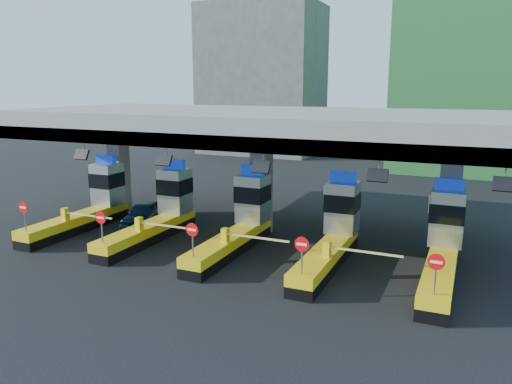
% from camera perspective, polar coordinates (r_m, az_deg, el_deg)
% --- Properties ---
extents(ground, '(120.00, 120.00, 0.00)m').
position_cam_1_polar(ground, '(26.36, -1.98, -6.41)').
color(ground, black).
rests_on(ground, ground).
extents(toll_canopy, '(28.00, 12.09, 7.00)m').
position_cam_1_polar(toll_canopy, '(27.70, 0.53, 7.47)').
color(toll_canopy, slate).
rests_on(toll_canopy, ground).
extents(toll_lane_far_left, '(4.43, 8.00, 4.16)m').
position_cam_1_polar(toll_lane_far_left, '(31.68, -18.30, -1.23)').
color(toll_lane_far_left, black).
rests_on(toll_lane_far_left, ground).
extents(toll_lane_left, '(4.43, 8.00, 4.16)m').
position_cam_1_polar(toll_lane_left, '(28.63, -10.81, -2.21)').
color(toll_lane_left, black).
rests_on(toll_lane_left, ground).
extents(toll_lane_center, '(4.43, 8.00, 4.16)m').
position_cam_1_polar(toll_lane_center, '(26.19, -1.73, -3.34)').
color(toll_lane_center, black).
rests_on(toll_lane_center, ground).
extents(toll_lane_right, '(4.43, 8.00, 4.16)m').
position_cam_1_polar(toll_lane_right, '(24.53, 8.91, -4.55)').
color(toll_lane_right, black).
rests_on(toll_lane_right, ground).
extents(toll_lane_far_right, '(4.43, 8.00, 4.16)m').
position_cam_1_polar(toll_lane_far_right, '(23.83, 20.65, -5.70)').
color(toll_lane_far_right, black).
rests_on(toll_lane_far_right, ground).
extents(bg_building_scaffold, '(18.00, 12.00, 28.00)m').
position_cam_1_polar(bg_building_scaffold, '(54.80, 25.98, 16.83)').
color(bg_building_scaffold, '#1E5926').
rests_on(bg_building_scaffold, ground).
extents(bg_building_concrete, '(14.00, 10.00, 18.00)m').
position_cam_1_polar(bg_building_concrete, '(63.58, 0.73, 12.66)').
color(bg_building_concrete, '#4C4C49').
rests_on(bg_building_concrete, ground).
extents(van, '(2.70, 4.48, 1.43)m').
position_cam_1_polar(van, '(31.19, -12.70, -2.41)').
color(van, black).
rests_on(van, ground).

